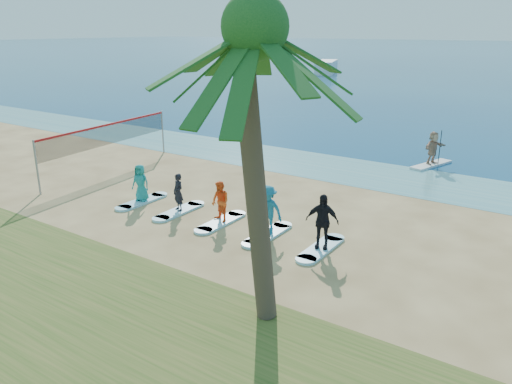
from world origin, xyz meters
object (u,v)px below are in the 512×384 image
Objects in this scene: boat_offshore_a at (326,73)px; student_1 at (178,192)px; student_3 at (268,210)px; student_4 at (322,221)px; surfboard_4 at (321,248)px; surfboard_3 at (268,234)px; student_2 at (220,202)px; paddleboard at (431,165)px; surfboard_2 at (221,222)px; surfboard_0 at (142,201)px; paddleboarder at (433,148)px; student_0 at (141,183)px; volleyball_net at (108,135)px; palm_tree at (255,31)px; surfboard_1 at (179,211)px.

student_1 reaches higher than boat_offshore_a.
student_4 is (2.15, 0.00, 0.05)m from student_3.
student_3 is at bearing 18.44° from student_1.
surfboard_4 is 0.99m from student_4.
student_2 is at bearing 180.00° from surfboard_3.
paddleboard is at bearing 88.82° from student_2.
surfboard_2 and surfboard_3 have the same top height.
surfboard_0 is 6.46m from surfboard_3.
surfboard_2 is (-4.32, -13.11, -0.96)m from paddleboarder.
student_1 is 6.46m from student_4.
student_0 is 4.39m from surfboard_2.
student_2 is 0.71× the size of surfboard_4.
surfboard_2 is at bearing -15.15° from student_0.
student_4 is at bearing 18.44° from student_1.
palm_tree is (14.18, -7.30, 5.20)m from volleyball_net.
student_4 is at bearing 0.00° from surfboard_4.
volleyball_net reaches higher than surfboard_0.
paddleboard is 15.70m from surfboard_0.
palm_tree is 3.82× the size of surfboard_4.
palm_tree reaches higher than student_4.
student_2 reaches higher than boat_offshore_a.
surfboard_1 is at bearing 180.00° from surfboard_4.
student_2 is at bearing -91.26° from paddleboard.
surfboard_3 is at bearing -15.15° from student_0.
volleyball_net is 14.02m from student_4.
surfboard_2 is 1.16× the size of student_4.
paddleboarder is at bearing 91.39° from palm_tree.
student_3 is 2.35m from surfboard_4.
paddleboard is 1.89× the size of student_0.
volleyball_net is 4.11× the size of surfboard_1.
palm_tree reaches higher than surfboard_1.
student_2 is 0.87× the size of student_3.
paddleboard is at bearing 0.00° from paddleboarder.
student_1 is 4.31m from student_3.
boat_offshore_a is 65.89m from student_0.
paddleboard is 0.34× the size of boat_offshore_a.
boat_offshore_a is 69.26m from surfboard_4.
student_2 is (0.00, 0.00, 0.83)m from surfboard_2.
surfboard_2 is at bearing 0.00° from student_2.
student_4 is (-0.45, 4.63, -6.07)m from palm_tree.
surfboard_2 is at bearing 180.00° from surfboard_3.
student_4 reaches higher than student_0.
student_0 is (-8.63, -13.11, 0.83)m from paddleboard.
paddleboard reaches higher than surfboard_2.
student_0 is at bearing 152.93° from palm_tree.
boat_offshore_a is at bearing 106.00° from volleyball_net.
palm_tree is 3.82× the size of surfboard_1.
student_4 is (13.73, -2.67, -0.87)m from volleyball_net.
student_4 reaches higher than student_3.
paddleboarder reaches higher than student_1.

